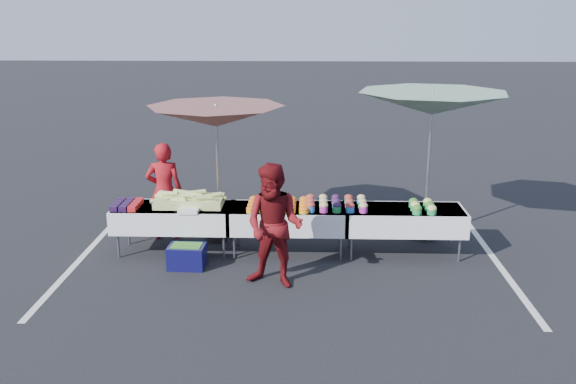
{
  "coord_description": "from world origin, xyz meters",
  "views": [
    {
      "loc": [
        0.31,
        -9.51,
        3.7
      ],
      "look_at": [
        0.0,
        0.0,
        1.0
      ],
      "focal_mm": 40.0,
      "sensor_mm": 36.0,
      "label": 1
    }
  ],
  "objects_px": {
    "umbrella_right": "(432,104)",
    "table_right": "(404,219)",
    "umbrella_left": "(216,117)",
    "customer": "(274,226)",
    "table_left": "(174,216)",
    "vendor": "(164,191)",
    "table_center": "(288,218)",
    "storage_bin": "(187,256)"
  },
  "relations": [
    {
      "from": "table_right",
      "to": "vendor",
      "type": "relative_size",
      "value": 1.14
    },
    {
      "from": "table_right",
      "to": "vendor",
      "type": "xyz_separation_m",
      "value": [
        -3.87,
        0.63,
        0.23
      ]
    },
    {
      "from": "table_left",
      "to": "table_right",
      "type": "bearing_deg",
      "value": 0.0
    },
    {
      "from": "table_center",
      "to": "vendor",
      "type": "height_order",
      "value": "vendor"
    },
    {
      "from": "table_right",
      "to": "table_center",
      "type": "bearing_deg",
      "value": 180.0
    },
    {
      "from": "vendor",
      "to": "umbrella_right",
      "type": "distance_m",
      "value": 4.59
    },
    {
      "from": "umbrella_left",
      "to": "storage_bin",
      "type": "relative_size",
      "value": 4.1
    },
    {
      "from": "table_center",
      "to": "table_right",
      "type": "relative_size",
      "value": 1.0
    },
    {
      "from": "table_center",
      "to": "vendor",
      "type": "bearing_deg",
      "value": 163.13
    },
    {
      "from": "table_left",
      "to": "storage_bin",
      "type": "distance_m",
      "value": 0.83
    },
    {
      "from": "vendor",
      "to": "umbrella_left",
      "type": "height_order",
      "value": "umbrella_left"
    },
    {
      "from": "table_left",
      "to": "vendor",
      "type": "xyz_separation_m",
      "value": [
        -0.27,
        0.63,
        0.23
      ]
    },
    {
      "from": "table_center",
      "to": "umbrella_right",
      "type": "height_order",
      "value": "umbrella_right"
    },
    {
      "from": "umbrella_left",
      "to": "umbrella_right",
      "type": "bearing_deg",
      "value": 3.07
    },
    {
      "from": "umbrella_left",
      "to": "storage_bin",
      "type": "distance_m",
      "value": 2.28
    },
    {
      "from": "vendor",
      "to": "umbrella_right",
      "type": "bearing_deg",
      "value": 175.59
    },
    {
      "from": "customer",
      "to": "umbrella_right",
      "type": "bearing_deg",
      "value": 58.62
    },
    {
      "from": "table_left",
      "to": "umbrella_right",
      "type": "relative_size",
      "value": 0.67
    },
    {
      "from": "table_right",
      "to": "umbrella_right",
      "type": "relative_size",
      "value": 0.67
    },
    {
      "from": "table_right",
      "to": "table_left",
      "type": "bearing_deg",
      "value": 180.0
    },
    {
      "from": "table_right",
      "to": "umbrella_left",
      "type": "bearing_deg",
      "value": 168.32
    },
    {
      "from": "customer",
      "to": "table_left",
      "type": "bearing_deg",
      "value": 161.56
    },
    {
      "from": "umbrella_left",
      "to": "customer",
      "type": "bearing_deg",
      "value": -61.04
    },
    {
      "from": "table_center",
      "to": "customer",
      "type": "bearing_deg",
      "value": -96.58
    },
    {
      "from": "table_center",
      "to": "table_right",
      "type": "height_order",
      "value": "same"
    },
    {
      "from": "umbrella_right",
      "to": "customer",
      "type": "bearing_deg",
      "value": -139.87
    },
    {
      "from": "customer",
      "to": "umbrella_right",
      "type": "height_order",
      "value": "umbrella_right"
    },
    {
      "from": "table_center",
      "to": "table_right",
      "type": "bearing_deg",
      "value": 0.0
    },
    {
      "from": "storage_bin",
      "to": "table_right",
      "type": "bearing_deg",
      "value": 13.61
    },
    {
      "from": "table_right",
      "to": "storage_bin",
      "type": "distance_m",
      "value": 3.37
    },
    {
      "from": "umbrella_right",
      "to": "storage_bin",
      "type": "distance_m",
      "value": 4.54
    },
    {
      "from": "table_right",
      "to": "umbrella_left",
      "type": "distance_m",
      "value": 3.37
    },
    {
      "from": "customer",
      "to": "umbrella_right",
      "type": "relative_size",
      "value": 0.62
    },
    {
      "from": "table_right",
      "to": "customer",
      "type": "distance_m",
      "value": 2.33
    },
    {
      "from": "table_center",
      "to": "storage_bin",
      "type": "relative_size",
      "value": 3.36
    },
    {
      "from": "table_left",
      "to": "umbrella_right",
      "type": "height_order",
      "value": "umbrella_right"
    },
    {
      "from": "umbrella_right",
      "to": "umbrella_left",
      "type": "bearing_deg",
      "value": -176.93
    },
    {
      "from": "table_center",
      "to": "table_right",
      "type": "distance_m",
      "value": 1.8
    },
    {
      "from": "vendor",
      "to": "storage_bin",
      "type": "height_order",
      "value": "vendor"
    },
    {
      "from": "umbrella_right",
      "to": "table_right",
      "type": "bearing_deg",
      "value": -121.09
    },
    {
      "from": "customer",
      "to": "table_right",
      "type": "bearing_deg",
      "value": 51.13
    },
    {
      "from": "table_right",
      "to": "umbrella_left",
      "type": "height_order",
      "value": "umbrella_left"
    }
  ]
}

